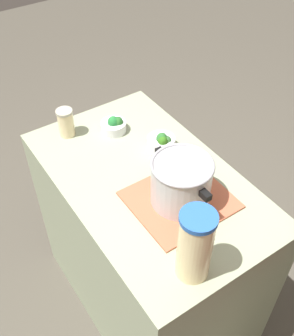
{
  "coord_description": "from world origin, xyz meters",
  "views": [
    {
      "loc": [
        0.92,
        -0.62,
        2.01
      ],
      "look_at": [
        0.0,
        0.0,
        0.95
      ],
      "focal_mm": 43.88,
      "sensor_mm": 36.0,
      "label": 1
    }
  ],
  "objects_px": {
    "broccoli_bowl_front": "(114,125)",
    "broccoli_bowl_center": "(162,142)",
    "cooking_pot": "(181,181)",
    "mason_jar": "(66,123)",
    "lemonade_pitcher": "(195,245)"
  },
  "relations": [
    {
      "from": "broccoli_bowl_front",
      "to": "broccoli_bowl_center",
      "type": "xyz_separation_m",
      "value": [
        0.21,
        0.1,
        0.0
      ]
    },
    {
      "from": "cooking_pot",
      "to": "broccoli_bowl_front",
      "type": "distance_m",
      "value": 0.49
    },
    {
      "from": "mason_jar",
      "to": "cooking_pot",
      "type": "bearing_deg",
      "value": 16.33
    },
    {
      "from": "cooking_pot",
      "to": "broccoli_bowl_center",
      "type": "bearing_deg",
      "value": 157.43
    },
    {
      "from": "mason_jar",
      "to": "broccoli_bowl_front",
      "type": "height_order",
      "value": "mason_jar"
    },
    {
      "from": "broccoli_bowl_center",
      "to": "lemonade_pitcher",
      "type": "bearing_deg",
      "value": -26.2
    },
    {
      "from": "cooking_pot",
      "to": "broccoli_bowl_center",
      "type": "distance_m",
      "value": 0.3
    },
    {
      "from": "cooking_pot",
      "to": "lemonade_pitcher",
      "type": "height_order",
      "value": "lemonade_pitcher"
    },
    {
      "from": "mason_jar",
      "to": "broccoli_bowl_center",
      "type": "relative_size",
      "value": 1.07
    },
    {
      "from": "lemonade_pitcher",
      "to": "mason_jar",
      "type": "height_order",
      "value": "lemonade_pitcher"
    },
    {
      "from": "lemonade_pitcher",
      "to": "broccoli_bowl_front",
      "type": "height_order",
      "value": "lemonade_pitcher"
    },
    {
      "from": "cooking_pot",
      "to": "broccoli_bowl_front",
      "type": "relative_size",
      "value": 2.64
    },
    {
      "from": "mason_jar",
      "to": "broccoli_bowl_center",
      "type": "distance_m",
      "value": 0.41
    },
    {
      "from": "cooking_pot",
      "to": "mason_jar",
      "type": "height_order",
      "value": "cooking_pot"
    },
    {
      "from": "cooking_pot",
      "to": "mason_jar",
      "type": "relative_size",
      "value": 2.32
    }
  ]
}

